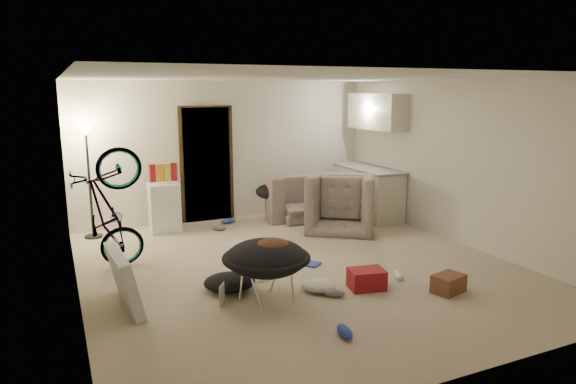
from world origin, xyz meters
name	(u,v)px	position (x,y,z in m)	size (l,w,h in m)	color
floor	(299,267)	(0.00, 0.00, -0.01)	(5.50, 6.00, 0.02)	#BCAB90
ceiling	(299,77)	(0.00, 0.00, 2.51)	(5.50, 6.00, 0.02)	white
wall_back	(227,151)	(0.00, 3.01, 1.25)	(5.50, 0.02, 2.50)	silver
wall_front	(468,234)	(0.00, -3.01, 1.25)	(5.50, 0.02, 2.50)	silver
wall_left	(70,193)	(-2.76, 0.00, 1.25)	(0.02, 6.00, 2.50)	silver
wall_right	(462,163)	(2.76, 0.00, 1.25)	(0.02, 6.00, 2.50)	silver
doorway	(206,165)	(-0.40, 2.97, 1.02)	(0.85, 0.10, 2.04)	black
door_trim	(207,165)	(-0.40, 2.94, 1.02)	(0.97, 0.04, 2.10)	#382613
floor_lamp	(88,157)	(-2.40, 2.65, 1.31)	(0.28, 0.28, 1.81)	black
kitchen_counter	(368,193)	(2.43, 2.00, 0.44)	(0.60, 1.50, 0.88)	beige
counter_top	(369,169)	(2.43, 2.00, 0.90)	(0.64, 1.54, 0.04)	gray
kitchen_uppers	(377,112)	(2.56, 2.00, 1.95)	(0.38, 1.40, 0.65)	beige
sofa	(317,199)	(1.58, 2.45, 0.31)	(2.11, 0.83, 0.62)	#363E36
armchair	(343,207)	(1.58, 1.50, 0.36)	(1.11, 0.97, 0.72)	#363E36
bicycle	(110,238)	(-2.30, 0.94, 0.44)	(0.58, 1.67, 0.88)	black
book_asset	(220,307)	(-1.36, -0.83, 0.01)	(0.17, 0.24, 0.02)	maroon
mini_fridge	(164,207)	(-1.27, 2.55, 0.41)	(0.48, 0.48, 0.82)	white
snack_box_0	(152,173)	(-1.44, 2.55, 1.00)	(0.10, 0.07, 0.30)	maroon
snack_box_1	(159,173)	(-1.32, 2.55, 1.00)	(0.10, 0.07, 0.30)	orange
snack_box_2	(167,172)	(-1.20, 2.55, 1.00)	(0.10, 0.07, 0.30)	yellow
snack_box_3	(174,172)	(-1.08, 2.55, 1.00)	(0.10, 0.07, 0.30)	maroon
saucer_chair	(266,266)	(-0.82, -0.87, 0.42)	(0.99, 0.99, 0.70)	silver
hoodie	(271,248)	(-0.77, -0.90, 0.62)	(0.48, 0.40, 0.22)	#4E2C1A
sofa_drape	(271,191)	(0.63, 2.45, 0.54)	(0.56, 0.46, 0.28)	black
tv_box	(124,280)	(-2.30, -0.38, 0.32)	(0.12, 0.98, 0.64)	silver
drink_case_a	(448,284)	(1.22, -1.53, 0.11)	(0.37, 0.26, 0.21)	brown
drink_case_b	(367,279)	(0.41, -1.03, 0.12)	(0.41, 0.30, 0.24)	maroon
juicer	(380,277)	(0.65, -0.97, 0.09)	(0.16, 0.16, 0.23)	beige
newspaper	(241,244)	(-0.36, 1.28, 0.00)	(0.43, 0.56, 0.01)	beige
book_blue	(309,264)	(0.16, 0.02, 0.01)	(0.21, 0.29, 0.03)	#2F40AA
book_white	(260,277)	(-0.62, -0.16, 0.01)	(0.22, 0.29, 0.03)	silver
shoe_0	(228,221)	(-0.16, 2.55, 0.05)	(0.27, 0.11, 0.10)	#2F40AA
shoe_1	(220,228)	(-0.43, 2.18, 0.04)	(0.24, 0.10, 0.09)	slate
shoe_2	(345,332)	(-0.47, -1.98, 0.05)	(0.28, 0.12, 0.11)	#2F40AA
shoe_3	(334,293)	(-0.08, -1.09, 0.05)	(0.27, 0.11, 0.10)	slate
shoe_4	(398,275)	(0.95, -0.92, 0.05)	(0.25, 0.10, 0.09)	white
clothes_lump_a	(230,282)	(-1.10, -0.39, 0.10)	(0.61, 0.52, 0.20)	black
clothes_lump_c	(319,285)	(-0.15, -0.85, 0.07)	(0.43, 0.37, 0.13)	silver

